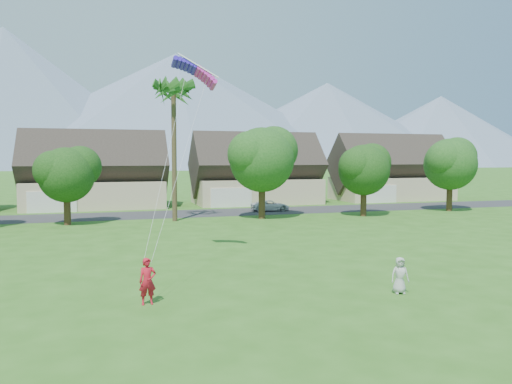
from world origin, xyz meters
name	(u,v)px	position (x,y,z in m)	size (l,w,h in m)	color
ground	(336,316)	(0.00, 0.00, 0.00)	(500.00, 500.00, 0.00)	#2D6019
street	(188,214)	(0.00, 34.00, 0.01)	(90.00, 7.00, 0.01)	#2D2D30
kite_flyer	(147,281)	(-6.37, 3.40, 0.91)	(0.66, 0.43, 1.82)	red
watcher	(400,275)	(3.86, 1.96, 0.77)	(0.75, 0.49, 1.53)	#B3B4AF
parked_car	(270,206)	(8.82, 34.00, 0.57)	(1.88, 4.08, 1.13)	silver
mountain_ridge	(140,114)	(10.40, 260.00, 29.07)	(540.00, 240.00, 70.00)	slate
houses_row	(179,176)	(0.49, 42.99, 3.44)	(72.75, 8.19, 8.86)	beige
tree_row	(185,166)	(-1.14, 27.92, 4.89)	(62.27, 6.67, 8.45)	#47301C
fan_palm	(173,88)	(-2.00, 28.50, 11.80)	(3.00, 3.00, 13.80)	#4C3D26
parafoil_kite	(196,70)	(-3.02, 11.32, 10.42)	(2.73, 1.18, 0.50)	#351AC9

